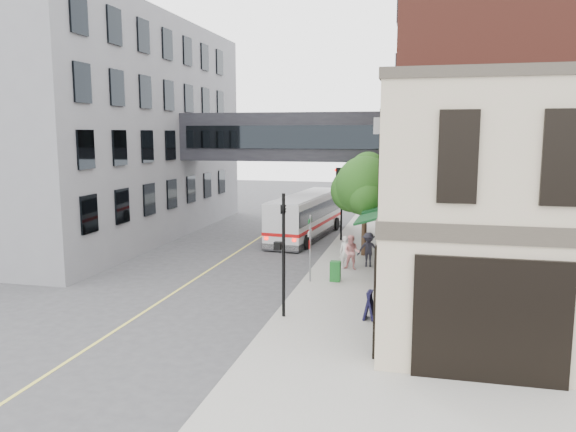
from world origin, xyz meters
The scene contains 17 objects.
ground centered at (0.00, 0.00, 0.00)m, with size 120.00×120.00×0.00m, color #38383A.
sidewalk_main centered at (2.00, 14.00, 0.07)m, with size 4.00×60.00×0.15m, color gray.
corner_building centered at (8.97, 2.00, 4.21)m, with size 10.19×8.12×8.45m.
brick_building centered at (9.98, 15.00, 6.99)m, with size 13.76×18.00×14.00m.
opposite_building centered at (-17.00, 16.00, 7.00)m, with size 14.00×24.00×14.00m, color slate.
skyway_bridge centered at (-3.00, 18.00, 6.50)m, with size 14.00×3.18×3.00m.
traffic_signal_near centered at (0.37, 2.00, 2.98)m, with size 0.44×0.22×4.60m.
traffic_signal_far centered at (0.26, 17.00, 3.34)m, with size 0.53×0.28×4.50m.
street_sign_pole centered at (0.39, 7.00, 1.93)m, with size 0.08×0.75×3.00m.
street_tree centered at (2.19, 13.22, 3.91)m, with size 3.80×3.20×5.60m.
lane_marking centered at (-5.00, 10.00, 0.01)m, with size 0.12×40.00×0.01m, color #D8CC4C.
bus centered at (-2.02, 18.22, 1.54)m, with size 3.30×10.38×2.75m.
pedestrian_a centered at (1.61, 9.87, 0.95)m, with size 0.58×0.38×1.60m, color silver.
pedestrian_b centered at (1.94, 9.62, 1.00)m, with size 0.82×0.64×1.69m, color pink.
pedestrian_c centered at (2.69, 10.42, 1.01)m, with size 1.11×0.64×1.72m, color #22212A.
newspaper_box centered at (1.50, 7.27, 0.61)m, with size 0.46×0.40×0.91m, color #155D1E.
sandwich_board centered at (3.46, 2.41, 0.66)m, with size 0.37×0.58×1.03m, color black.
Camera 1 is at (5.08, -17.09, 6.76)m, focal length 35.00 mm.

